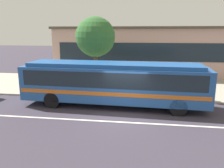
% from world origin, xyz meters
% --- Properties ---
extents(ground_plane, '(120.00, 120.00, 0.00)m').
position_xyz_m(ground_plane, '(0.00, 0.00, 0.00)').
color(ground_plane, '#38333F').
extents(sidewalk_slab, '(60.00, 8.00, 0.12)m').
position_xyz_m(sidewalk_slab, '(0.00, 7.17, 0.06)').
color(sidewalk_slab, '#A39C8C').
rests_on(sidewalk_slab, ground_plane).
extents(lane_stripe_center, '(56.00, 0.16, 0.01)m').
position_xyz_m(lane_stripe_center, '(0.00, -0.80, 0.00)').
color(lane_stripe_center, silver).
rests_on(lane_stripe_center, ground_plane).
extents(transit_bus, '(11.67, 2.89, 2.79)m').
position_xyz_m(transit_bus, '(-0.84, 1.82, 1.63)').
color(transit_bus, '#235096').
rests_on(transit_bus, ground_plane).
extents(pedestrian_waiting_near_sign, '(0.48, 0.48, 1.66)m').
position_xyz_m(pedestrian_waiting_near_sign, '(-3.31, 4.17, 1.09)').
color(pedestrian_waiting_near_sign, slate).
rests_on(pedestrian_waiting_near_sign, sidewalk_slab).
extents(bus_stop_sign, '(0.10, 0.44, 2.50)m').
position_xyz_m(bus_stop_sign, '(4.20, 3.92, 1.72)').
color(bus_stop_sign, gray).
rests_on(bus_stop_sign, sidewalk_slab).
extents(street_tree_near_stop, '(3.10, 3.10, 5.70)m').
position_xyz_m(street_tree_near_stop, '(-2.78, 5.62, 4.25)').
color(street_tree_near_stop, brown).
rests_on(street_tree_near_stop, sidewalk_slab).
extents(station_building, '(20.19, 7.54, 5.16)m').
position_xyz_m(station_building, '(1.52, 14.11, 2.59)').
color(station_building, tan).
rests_on(station_building, ground_plane).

